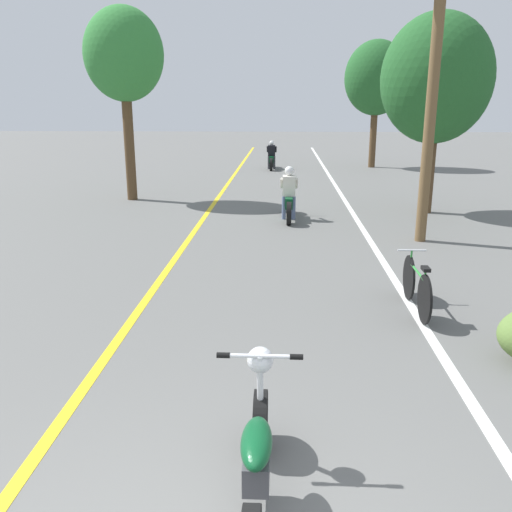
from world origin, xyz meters
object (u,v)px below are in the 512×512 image
utility_pole (431,106)px  motorcycle_rider_lead (289,199)px  roadside_tree_right_far (376,78)px  roadside_tree_left (124,56)px  motorcycle_foreground (257,454)px  roadside_tree_right_near (437,79)px  motorcycle_rider_far (272,158)px  bicycle_parked (417,286)px

utility_pole → motorcycle_rider_lead: size_ratio=2.72×
roadside_tree_right_far → roadside_tree_left: 13.55m
motorcycle_foreground → motorcycle_rider_lead: bearing=88.3°
utility_pole → motorcycle_foreground: size_ratio=2.86×
roadside_tree_right_near → motorcycle_rider_far: bearing=113.9°
motorcycle_rider_lead → motorcycle_rider_far: 11.73m
roadside_tree_right_far → motorcycle_rider_far: (-4.92, -1.02, -3.67)m
utility_pole → roadside_tree_right_far: 15.13m
motorcycle_foreground → motorcycle_rider_far: motorcycle_rider_far is taller
motorcycle_foreground → motorcycle_rider_far: (-0.40, 22.62, 0.09)m
motorcycle_rider_far → roadside_tree_right_far: bearing=11.7°
utility_pole → roadside_tree_left: bearing=147.4°
roadside_tree_right_near → motorcycle_rider_lead: bearing=-164.3°
roadside_tree_right_near → roadside_tree_left: bearing=169.1°
motorcycle_rider_lead → motorcycle_rider_far: (-0.73, 11.70, -0.03)m
roadside_tree_right_far → bicycle_parked: (-2.33, -19.43, -3.80)m
bicycle_parked → utility_pole: bearing=75.6°
utility_pole → roadside_tree_left: (-8.08, 5.17, 1.44)m
utility_pole → bicycle_parked: 5.23m
roadside_tree_left → motorcycle_rider_far: 10.61m
roadside_tree_right_near → bicycle_parked: roadside_tree_right_near is taller
roadside_tree_right_far → motorcycle_foreground: (-4.53, -23.64, -3.76)m
motorcycle_rider_far → bicycle_parked: motorcycle_rider_far is taller
roadside_tree_right_near → bicycle_parked: (-2.09, -7.81, -3.28)m
roadside_tree_right_near → roadside_tree_right_far: size_ratio=0.91×
roadside_tree_right_near → bicycle_parked: size_ratio=3.15×
roadside_tree_right_near → roadside_tree_right_far: roadside_tree_right_far is taller
roadside_tree_right_far → motorcycle_rider_lead: roadside_tree_right_far is taller
motorcycle_rider_lead → bicycle_parked: size_ratio=1.24×
roadside_tree_right_far → motorcycle_rider_lead: bearing=-108.2°
bicycle_parked → motorcycle_foreground: bearing=-117.5°
motorcycle_foreground → roadside_tree_left: bearing=109.0°
motorcycle_rider_lead → roadside_tree_right_near: bearing=15.7°
utility_pole → motorcycle_rider_far: utility_pole is taller
motorcycle_foreground → motorcycle_rider_lead: (0.33, 10.92, 0.12)m
motorcycle_foreground → motorcycle_rider_far: bearing=91.0°
motorcycle_foreground → bicycle_parked: motorcycle_foreground is taller
motorcycle_rider_lead → motorcycle_foreground: bearing=-91.7°
utility_pole → roadside_tree_right_near: (0.96, 3.42, 0.67)m
motorcycle_rider_lead → motorcycle_rider_far: bearing=93.6°
utility_pole → roadside_tree_right_near: bearing=74.2°
motorcycle_foreground → motorcycle_rider_lead: motorcycle_rider_lead is taller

